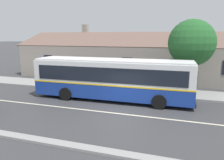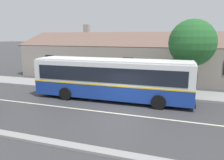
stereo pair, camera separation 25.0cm
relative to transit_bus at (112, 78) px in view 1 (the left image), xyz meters
name	(u,v)px [view 1 (the left image)]	position (x,y,z in m)	size (l,w,h in m)	color
ground_plane	(121,114)	(1.57, -2.90, -1.69)	(300.00, 300.00, 0.00)	#38383A
sidewalk_far	(139,91)	(1.57, 3.10, -1.61)	(60.00, 3.00, 0.15)	gray
curb_near	(92,149)	(1.57, -7.65, -1.63)	(60.00, 0.50, 0.12)	gray
lane_divider_stripe	(121,114)	(1.57, -2.90, -1.68)	(60.00, 0.16, 0.01)	beige
community_building	(137,60)	(-0.37, 11.17, 0.28)	(27.61, 9.97, 6.37)	gray
transit_bus	(112,78)	(0.00, 0.00, 0.00)	(12.19, 2.90, 3.14)	navy
bench_by_building	(64,81)	(-5.72, 2.58, -1.11)	(1.88, 0.51, 0.94)	#4C4C4C
street_tree_primary	(192,45)	(5.71, 4.09, 2.47)	(3.90, 3.90, 6.25)	#4C3828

